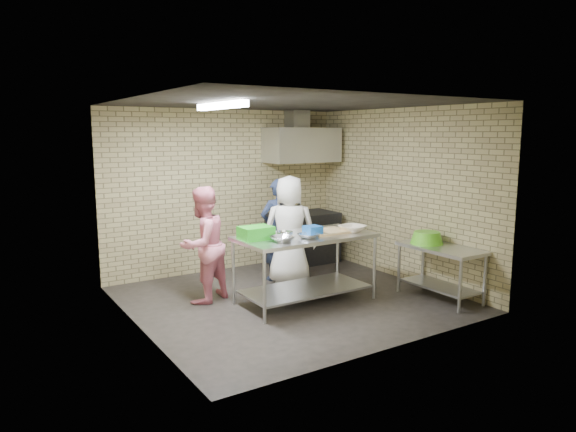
# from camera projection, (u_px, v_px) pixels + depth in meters

# --- Properties ---
(floor) EXTENTS (4.20, 4.20, 0.00)m
(floor) POSITION_uv_depth(u_px,v_px,m) (290.00, 299.00, 7.29)
(floor) COLOR black
(floor) RESTS_ON ground
(ceiling) EXTENTS (4.20, 4.20, 0.00)m
(ceiling) POSITION_uv_depth(u_px,v_px,m) (290.00, 103.00, 6.87)
(ceiling) COLOR black
(ceiling) RESTS_ON ground
(back_wall) EXTENTS (4.20, 0.06, 2.70)m
(back_wall) POSITION_uv_depth(u_px,v_px,m) (225.00, 191.00, 8.74)
(back_wall) COLOR tan
(back_wall) RESTS_ON ground
(front_wall) EXTENTS (4.20, 0.06, 2.70)m
(front_wall) POSITION_uv_depth(u_px,v_px,m) (394.00, 226.00, 5.42)
(front_wall) COLOR tan
(front_wall) RESTS_ON ground
(left_wall) EXTENTS (0.06, 4.00, 2.70)m
(left_wall) POSITION_uv_depth(u_px,v_px,m) (136.00, 217.00, 5.96)
(left_wall) COLOR tan
(left_wall) RESTS_ON ground
(right_wall) EXTENTS (0.06, 4.00, 2.70)m
(right_wall) POSITION_uv_depth(u_px,v_px,m) (401.00, 194.00, 8.20)
(right_wall) COLOR tan
(right_wall) RESTS_ON ground
(prep_table) EXTENTS (1.88, 0.94, 0.94)m
(prep_table) POSITION_uv_depth(u_px,v_px,m) (305.00, 268.00, 7.13)
(prep_table) COLOR silver
(prep_table) RESTS_ON floor
(side_counter) EXTENTS (0.60, 1.20, 0.75)m
(side_counter) POSITION_uv_depth(u_px,v_px,m) (440.00, 273.00, 7.28)
(side_counter) COLOR silver
(side_counter) RESTS_ON floor
(stove) EXTENTS (1.20, 0.70, 0.90)m
(stove) POSITION_uv_depth(u_px,v_px,m) (303.00, 238.00, 9.31)
(stove) COLOR black
(stove) RESTS_ON floor
(range_hood) EXTENTS (1.30, 0.60, 0.60)m
(range_hood) POSITION_uv_depth(u_px,v_px,m) (302.00, 145.00, 9.09)
(range_hood) COLOR silver
(range_hood) RESTS_ON back_wall
(hood_duct) EXTENTS (0.35, 0.30, 0.30)m
(hood_duct) POSITION_uv_depth(u_px,v_px,m) (297.00, 119.00, 9.15)
(hood_duct) COLOR #A5A8AD
(hood_duct) RESTS_ON back_wall
(wall_shelf) EXTENTS (0.80, 0.20, 0.04)m
(wall_shelf) POSITION_uv_depth(u_px,v_px,m) (310.00, 155.00, 9.44)
(wall_shelf) COLOR #3F2B19
(wall_shelf) RESTS_ON back_wall
(fluorescent_fixture) EXTENTS (0.10, 1.25, 0.08)m
(fluorescent_fixture) POSITION_uv_depth(u_px,v_px,m) (221.00, 106.00, 6.34)
(fluorescent_fixture) COLOR white
(fluorescent_fixture) RESTS_ON ceiling
(green_crate) EXTENTS (0.42, 0.31, 0.17)m
(green_crate) POSITION_uv_depth(u_px,v_px,m) (256.00, 233.00, 6.77)
(green_crate) COLOR green
(green_crate) RESTS_ON prep_table
(blue_tub) EXTENTS (0.21, 0.21, 0.14)m
(blue_tub) POSITION_uv_depth(u_px,v_px,m) (313.00, 231.00, 6.99)
(blue_tub) COLOR #1653A8
(blue_tub) RESTS_ON prep_table
(cutting_board) EXTENTS (0.57, 0.44, 0.03)m
(cutting_board) POSITION_uv_depth(u_px,v_px,m) (327.00, 231.00, 7.23)
(cutting_board) COLOR tan
(cutting_board) RESTS_ON prep_table
(mixing_bowl_a) EXTENTS (0.33, 0.33, 0.07)m
(mixing_bowl_a) POSITION_uv_depth(u_px,v_px,m) (282.00, 239.00, 6.62)
(mixing_bowl_a) COLOR silver
(mixing_bowl_a) RESTS_ON prep_table
(mixing_bowl_b) EXTENTS (0.25, 0.25, 0.07)m
(mixing_bowl_b) POSITION_uv_depth(u_px,v_px,m) (285.00, 234.00, 6.93)
(mixing_bowl_b) COLOR silver
(mixing_bowl_b) RESTS_ON prep_table
(mixing_bowl_c) EXTENTS (0.31, 0.31, 0.07)m
(mixing_bowl_c) POSITION_uv_depth(u_px,v_px,m) (309.00, 236.00, 6.82)
(mixing_bowl_c) COLOR #BABDC1
(mixing_bowl_c) RESTS_ON prep_table
(ceramic_bowl) EXTENTS (0.41, 0.41, 0.09)m
(ceramic_bowl) POSITION_uv_depth(u_px,v_px,m) (352.00, 228.00, 7.30)
(ceramic_bowl) COLOR beige
(ceramic_bowl) RESTS_ON prep_table
(green_basin) EXTENTS (0.46, 0.46, 0.17)m
(green_basin) POSITION_uv_depth(u_px,v_px,m) (427.00, 238.00, 7.40)
(green_basin) COLOR #59C626
(green_basin) RESTS_ON side_counter
(bottle_red) EXTENTS (0.07, 0.07, 0.18)m
(bottle_red) POSITION_uv_depth(u_px,v_px,m) (298.00, 149.00, 9.29)
(bottle_red) COLOR #B22619
(bottle_red) RESTS_ON wall_shelf
(man_navy) EXTENTS (0.62, 0.44, 1.61)m
(man_navy) POSITION_uv_depth(u_px,v_px,m) (278.00, 230.00, 8.18)
(man_navy) COLOR #151B36
(man_navy) RESTS_ON floor
(woman_pink) EXTENTS (0.95, 0.87, 1.60)m
(woman_pink) POSITION_uv_depth(u_px,v_px,m) (203.00, 245.00, 7.10)
(woman_pink) COLOR #D47087
(woman_pink) RESTS_ON floor
(woman_white) EXTENTS (0.98, 0.90, 1.68)m
(woman_white) POSITION_uv_depth(u_px,v_px,m) (290.00, 230.00, 7.95)
(woman_white) COLOR white
(woman_white) RESTS_ON floor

